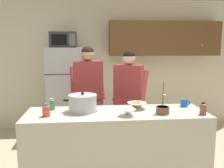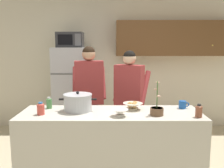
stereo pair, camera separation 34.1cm
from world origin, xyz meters
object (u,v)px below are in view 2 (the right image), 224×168
at_px(potted_orchid, 158,110).
at_px(person_by_sink, 130,92).
at_px(empty_bowl, 121,112).
at_px(person_near_pot, 90,88).
at_px(bottle_far_corner, 50,103).
at_px(cooking_pot, 79,102).
at_px(bottle_near_edge, 200,111).
at_px(coffee_mug, 184,105).
at_px(refrigerator, 73,91).
at_px(bread_bowl, 134,106).
at_px(bottle_mid_counter, 42,108).
at_px(microwave, 71,40).

bearing_deg(potted_orchid, person_by_sink, 105.67).
height_order(person_by_sink, empty_bowl, person_by_sink).
distance_m(person_near_pot, bottle_far_corner, 0.82).
height_order(cooking_pot, bottle_far_corner, cooking_pot).
xyz_separation_m(empty_bowl, bottle_near_edge, (0.86, -0.03, 0.03)).
bearing_deg(person_near_pot, bottle_far_corner, -122.76).
distance_m(person_near_pot, coffee_mug, 1.41).
bearing_deg(coffee_mug, refrigerator, 134.91).
bearing_deg(bread_bowl, bottle_far_corner, 176.85).
height_order(person_near_pot, person_by_sink, person_near_pot).
bearing_deg(bread_bowl, person_near_pot, 129.12).
height_order(coffee_mug, bread_bowl, bread_bowl).
height_order(refrigerator, person_near_pot, person_near_pot).
bearing_deg(coffee_mug, cooking_pot, -174.93).
height_order(refrigerator, bottle_mid_counter, refrigerator).
relative_size(refrigerator, person_near_pot, 0.98).
distance_m(empty_bowl, bottle_far_corner, 0.94).
height_order(bottle_near_edge, potted_orchid, potted_orchid).
bearing_deg(cooking_pot, coffee_mug, 5.07).
height_order(person_near_pot, bottle_far_corner, person_near_pot).
distance_m(person_near_pot, bottle_mid_counter, 1.07).
distance_m(bottle_mid_counter, bottle_far_corner, 0.28).
xyz_separation_m(bread_bowl, empty_bowl, (-0.17, -0.29, -0.00)).
relative_size(bread_bowl, potted_orchid, 0.62).
bearing_deg(coffee_mug, person_by_sink, 137.19).
bearing_deg(refrigerator, bottle_near_edge, -49.87).
xyz_separation_m(empty_bowl, bottle_mid_counter, (-0.90, 0.07, 0.02)).
xyz_separation_m(bread_bowl, bottle_mid_counter, (-1.07, -0.22, 0.02)).
bearing_deg(bread_bowl, person_by_sink, 89.94).
distance_m(person_near_pot, empty_bowl, 1.13).
bearing_deg(potted_orchid, bread_bowl, 135.24).
xyz_separation_m(refrigerator, bread_bowl, (1.03, -1.73, 0.14)).
xyz_separation_m(cooking_pot, potted_orchid, (0.92, -0.19, -0.04)).
xyz_separation_m(refrigerator, bottle_mid_counter, (-0.03, -1.95, 0.16)).
distance_m(person_near_pot, person_by_sink, 0.61).
distance_m(bottle_near_edge, bottle_far_corner, 1.78).
height_order(cooking_pot, potted_orchid, potted_orchid).
xyz_separation_m(microwave, potted_orchid, (1.28, -1.95, -0.82)).
relative_size(person_by_sink, bottle_near_edge, 11.10).
distance_m(bottle_near_edge, bottle_mid_counter, 1.77).
relative_size(refrigerator, empty_bowl, 8.99).
bearing_deg(coffee_mug, microwave, 135.28).
height_order(refrigerator, potted_orchid, refrigerator).
relative_size(person_by_sink, cooking_pot, 3.61).
bearing_deg(bread_bowl, cooking_pot, -175.08).
relative_size(bottle_far_corner, potted_orchid, 0.37).
bearing_deg(person_by_sink, coffee_mug, -42.81).
bearing_deg(refrigerator, bottle_mid_counter, -90.97).
bearing_deg(bottle_mid_counter, coffee_mug, 9.45).
height_order(coffee_mug, bottle_mid_counter, bottle_mid_counter).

